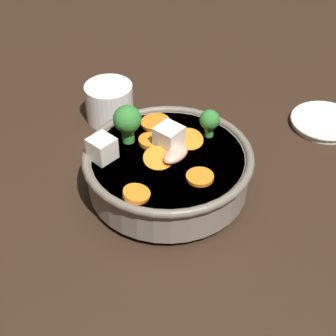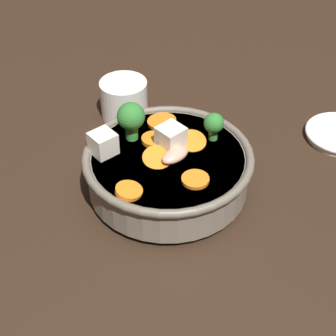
{
  "view_description": "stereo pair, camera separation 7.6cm",
  "coord_description": "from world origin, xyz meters",
  "views": [
    {
      "loc": [
        0.31,
        -0.51,
        0.55
      ],
      "look_at": [
        0.0,
        0.0,
        0.04
      ],
      "focal_mm": 60.0,
      "sensor_mm": 36.0,
      "label": 1
    },
    {
      "loc": [
        0.38,
        -0.47,
        0.55
      ],
      "look_at": [
        0.0,
        0.0,
        0.04
      ],
      "focal_mm": 60.0,
      "sensor_mm": 36.0,
      "label": 2
    }
  ],
  "objects": [
    {
      "name": "stirfry_bowl",
      "position": [
        -0.0,
        0.0,
        0.04
      ],
      "size": [
        0.24,
        0.24,
        0.12
      ],
      "color": "slate",
      "rests_on": "ground_plane"
    },
    {
      "name": "side_saucer",
      "position": [
        0.14,
        0.27,
        0.01
      ],
      "size": [
        0.11,
        0.11,
        0.01
      ],
      "color": "white",
      "rests_on": "ground_plane"
    },
    {
      "name": "tea_cup",
      "position": [
        -0.18,
        0.1,
        0.03
      ],
      "size": [
        0.08,
        0.08,
        0.06
      ],
      "color": "white",
      "rests_on": "ground_plane"
    },
    {
      "name": "ground_plane",
      "position": [
        0.0,
        0.0,
        0.0
      ],
      "size": [
        3.0,
        3.0,
        0.0
      ],
      "primitive_type": "plane",
      "color": "black"
    }
  ]
}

